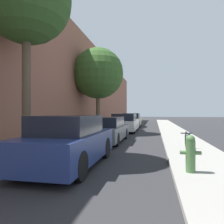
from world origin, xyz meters
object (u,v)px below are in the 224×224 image
(parked_car_champagne, at_px, (132,120))
(street_tree_far, at_px, (98,74))
(parked_car_navy, at_px, (70,142))
(parked_car_grey, at_px, (107,130))
(bicycle, at_px, (188,141))
(parked_car_white, at_px, (125,123))
(fire_hydrant, at_px, (191,153))
(street_tree_near, at_px, (26,0))

(parked_car_champagne, bearing_deg, street_tree_far, -102.88)
(parked_car_navy, xyz_separation_m, street_tree_far, (-1.67, 9.24, 3.69))
(parked_car_grey, distance_m, parked_car_champagne, 11.54)
(parked_car_champagne, bearing_deg, bicycle, -75.71)
(parked_car_white, height_order, fire_hydrant, parked_car_white)
(bicycle, bearing_deg, parked_car_navy, -142.86)
(fire_hydrant, bearing_deg, parked_car_navy, 172.51)
(street_tree_near, relative_size, bicycle, 4.09)
(parked_car_white, relative_size, bicycle, 2.82)
(street_tree_near, relative_size, street_tree_far, 1.08)
(parked_car_champagne, bearing_deg, parked_car_navy, -90.09)
(parked_car_champagne, height_order, street_tree_near, street_tree_near)
(parked_car_white, relative_size, parked_car_champagne, 1.10)
(fire_hydrant, bearing_deg, parked_car_champagne, 100.58)
(street_tree_far, relative_size, bicycle, 3.77)
(fire_hydrant, bearing_deg, bicycle, 82.73)
(bicycle, bearing_deg, parked_car_grey, 146.91)
(parked_car_navy, height_order, parked_car_champagne, parked_car_champagne)
(parked_car_white, xyz_separation_m, fire_hydrant, (3.17, -11.46, -0.11))
(parked_car_champagne, xyz_separation_m, street_tree_far, (-1.70, -7.42, 3.68))
(parked_car_navy, distance_m, bicycle, 4.46)
(street_tree_far, bearing_deg, parked_car_white, 46.25)
(parked_car_champagne, height_order, bicycle, parked_car_champagne)
(parked_car_white, height_order, parked_car_champagne, parked_car_champagne)
(parked_car_navy, height_order, street_tree_far, street_tree_far)
(street_tree_near, bearing_deg, parked_car_champagne, 83.66)
(bicycle, bearing_deg, parked_car_champagne, 105.48)
(parked_car_grey, xyz_separation_m, parked_car_white, (0.12, 5.92, 0.07))
(street_tree_near, bearing_deg, fire_hydrant, -11.33)
(bicycle, bearing_deg, street_tree_near, -158.00)
(fire_hydrant, bearing_deg, street_tree_near, 168.67)
(parked_car_navy, xyz_separation_m, parked_car_grey, (-0.07, 5.12, -0.07))
(parked_car_navy, bearing_deg, street_tree_near, 161.94)
(parked_car_white, xyz_separation_m, bicycle, (3.55, -8.42, -0.22))
(fire_hydrant, bearing_deg, parked_car_white, 105.45)
(parked_car_grey, bearing_deg, parked_car_navy, -89.23)
(parked_car_navy, bearing_deg, parked_car_champagne, 89.91)
(street_tree_far, relative_size, fire_hydrant, 6.96)
(parked_car_grey, relative_size, parked_car_white, 1.01)
(parked_car_grey, distance_m, parked_car_white, 5.92)
(parked_car_white, height_order, street_tree_far, street_tree_far)
(parked_car_navy, relative_size, parked_car_champagne, 0.97)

